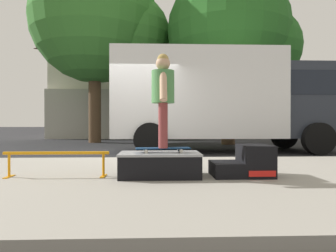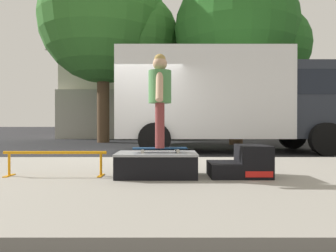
{
  "view_description": "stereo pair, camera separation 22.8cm",
  "coord_description": "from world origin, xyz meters",
  "px_view_note": "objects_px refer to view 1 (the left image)",
  "views": [
    {
      "loc": [
        0.61,
        -7.59,
        0.88
      ],
      "look_at": [
        0.84,
        -1.95,
        0.83
      ],
      "focal_mm": 33.78,
      "sensor_mm": 36.0,
      "label": 1
    },
    {
      "loc": [
        0.84,
        -7.6,
        0.88
      ],
      "look_at": [
        0.84,
        -1.95,
        0.83
      ],
      "focal_mm": 33.78,
      "sensor_mm": 36.0,
      "label": 2
    }
  ],
  "objects_px": {
    "grind_rail": "(57,158)",
    "skateboard": "(163,149)",
    "kicker_ramp": "(246,163)",
    "box_truck": "(227,97)",
    "skater_kid": "(163,92)",
    "street_tree_main": "(235,35)",
    "skate_box": "(160,164)",
    "street_tree_neighbour": "(102,23)"
  },
  "relations": [
    {
      "from": "grind_rail",
      "to": "skater_kid",
      "type": "distance_m",
      "value": 1.78
    },
    {
      "from": "skater_kid",
      "to": "box_truck",
      "type": "bearing_deg",
      "value": 68.09
    },
    {
      "from": "box_truck",
      "to": "street_tree_neighbour",
      "type": "xyz_separation_m",
      "value": [
        -4.65,
        4.76,
        3.75
      ]
    },
    {
      "from": "skate_box",
      "to": "box_truck",
      "type": "height_order",
      "value": "box_truck"
    },
    {
      "from": "grind_rail",
      "to": "skate_box",
      "type": "bearing_deg",
      "value": -1.61
    },
    {
      "from": "skateboard",
      "to": "box_truck",
      "type": "height_order",
      "value": "box_truck"
    },
    {
      "from": "kicker_ramp",
      "to": "skateboard",
      "type": "height_order",
      "value": "kicker_ramp"
    },
    {
      "from": "skateboard",
      "to": "skater_kid",
      "type": "height_order",
      "value": "skater_kid"
    },
    {
      "from": "kicker_ramp",
      "to": "box_truck",
      "type": "bearing_deg",
      "value": 80.17
    },
    {
      "from": "street_tree_main",
      "to": "street_tree_neighbour",
      "type": "height_order",
      "value": "street_tree_neighbour"
    },
    {
      "from": "skateboard",
      "to": "skater_kid",
      "type": "bearing_deg",
      "value": 0.0
    },
    {
      "from": "kicker_ramp",
      "to": "box_truck",
      "type": "distance_m",
      "value": 5.54
    },
    {
      "from": "box_truck",
      "to": "street_tree_neighbour",
      "type": "height_order",
      "value": "street_tree_neighbour"
    },
    {
      "from": "skater_kid",
      "to": "street_tree_neighbour",
      "type": "xyz_separation_m",
      "value": [
        -2.53,
        10.03,
        4.13
      ]
    },
    {
      "from": "box_truck",
      "to": "street_tree_main",
      "type": "height_order",
      "value": "street_tree_main"
    },
    {
      "from": "skateboard",
      "to": "street_tree_neighbour",
      "type": "distance_m",
      "value": 11.46
    },
    {
      "from": "kicker_ramp",
      "to": "skater_kid",
      "type": "height_order",
      "value": "skater_kid"
    },
    {
      "from": "skateboard",
      "to": "street_tree_main",
      "type": "xyz_separation_m",
      "value": [
        3.25,
        8.6,
        4.07
      ]
    },
    {
      "from": "skate_box",
      "to": "skateboard",
      "type": "relative_size",
      "value": 1.44
    },
    {
      "from": "skate_box",
      "to": "box_truck",
      "type": "distance_m",
      "value": 5.88
    },
    {
      "from": "skater_kid",
      "to": "street_tree_main",
      "type": "height_order",
      "value": "street_tree_main"
    },
    {
      "from": "skater_kid",
      "to": "box_truck",
      "type": "height_order",
      "value": "box_truck"
    },
    {
      "from": "street_tree_main",
      "to": "street_tree_neighbour",
      "type": "relative_size",
      "value": 0.86
    },
    {
      "from": "kicker_ramp",
      "to": "skater_kid",
      "type": "relative_size",
      "value": 0.62
    },
    {
      "from": "grind_rail",
      "to": "skateboard",
      "type": "distance_m",
      "value": 1.52
    },
    {
      "from": "skate_box",
      "to": "kicker_ramp",
      "type": "xyz_separation_m",
      "value": [
        1.25,
        -0.0,
        0.0
      ]
    },
    {
      "from": "kicker_ramp",
      "to": "grind_rail",
      "type": "distance_m",
      "value": 2.72
    },
    {
      "from": "skate_box",
      "to": "street_tree_neighbour",
      "type": "relative_size",
      "value": 0.13
    },
    {
      "from": "skate_box",
      "to": "skater_kid",
      "type": "bearing_deg",
      "value": 22.8
    },
    {
      "from": "skateboard",
      "to": "skater_kid",
      "type": "xyz_separation_m",
      "value": [
        0.0,
        0.0,
        0.8
      ]
    },
    {
      "from": "skater_kid",
      "to": "street_tree_neighbour",
      "type": "bearing_deg",
      "value": 104.18
    },
    {
      "from": "skate_box",
      "to": "skater_kid",
      "type": "distance_m",
      "value": 1.02
    },
    {
      "from": "kicker_ramp",
      "to": "street_tree_main",
      "type": "xyz_separation_m",
      "value": [
        2.05,
        8.62,
        4.28
      ]
    },
    {
      "from": "grind_rail",
      "to": "street_tree_neighbour",
      "type": "distance_m",
      "value": 11.26
    },
    {
      "from": "skateboard",
      "to": "street_tree_neighbour",
      "type": "relative_size",
      "value": 0.09
    },
    {
      "from": "grind_rail",
      "to": "street_tree_neighbour",
      "type": "xyz_separation_m",
      "value": [
        -1.02,
        10.01,
        5.06
      ]
    },
    {
      "from": "grind_rail",
      "to": "street_tree_main",
      "type": "relative_size",
      "value": 0.2
    },
    {
      "from": "skate_box",
      "to": "street_tree_main",
      "type": "distance_m",
      "value": 10.18
    },
    {
      "from": "box_truck",
      "to": "street_tree_neighbour",
      "type": "distance_m",
      "value": 7.64
    },
    {
      "from": "skate_box",
      "to": "street_tree_neighbour",
      "type": "distance_m",
      "value": 11.56
    },
    {
      "from": "grind_rail",
      "to": "box_truck",
      "type": "relative_size",
      "value": 0.22
    },
    {
      "from": "kicker_ramp",
      "to": "street_tree_main",
      "type": "bearing_deg",
      "value": 76.65
    }
  ]
}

